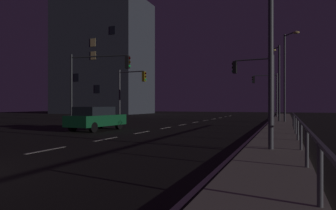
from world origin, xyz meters
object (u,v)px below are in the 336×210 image
Objects in this scene: traffic_light_far_left at (131,85)px; street_lamp_mid_block at (277,6)px; street_lamp_across_street at (287,69)px; traffic_light_near_left at (266,87)px; car at (96,118)px; traffic_light_far_center at (255,77)px; street_lamp_median at (278,76)px; building_distant at (103,58)px; traffic_light_overhead_east at (96,74)px.

traffic_light_far_left is 0.62× the size of street_lamp_mid_block.
street_lamp_across_street reaches higher than traffic_light_far_left.
traffic_light_near_left is 12.40m from street_lamp_across_street.
car is 27.23m from traffic_light_near_left.
traffic_light_near_left is 1.10× the size of traffic_light_far_left.
traffic_light_far_center is 0.63× the size of street_lamp_mid_block.
street_lamp_across_street is at bearing -78.42° from traffic_light_near_left.
street_lamp_median is (-0.78, 1.35, -0.48)m from street_lamp_across_street.
street_lamp_across_street is 19.32m from street_lamp_mid_block.
traffic_light_far_left is 20.93m from street_lamp_mid_block.
traffic_light_near_left is 0.25× the size of building_distant.
traffic_light_far_center is 0.23× the size of building_distant.
street_lamp_median is at bearing 20.73° from traffic_light_far_left.
traffic_light_overhead_east reaches higher than traffic_light_far_center.
traffic_light_overhead_east is 0.67× the size of street_lamp_mid_block.
car is 18.22m from street_lamp_across_street.
traffic_light_overhead_east is 40.76m from building_distant.
traffic_light_far_center is 0.72× the size of street_lamp_median.
street_lamp_median is 0.32× the size of building_distant.
street_lamp_mid_block reaches higher than traffic_light_near_left.
building_distant is at bearing 122.21° from traffic_light_overhead_east.
car is at bearing -55.62° from traffic_light_overhead_east.
building_distant is (-34.76, 42.82, 6.26)m from street_lamp_mid_block.
traffic_light_near_left is 35.29m from building_distant.
street_lamp_mid_block is 0.37× the size of building_distant.
traffic_light_near_left is at bearing 93.92° from street_lamp_mid_block.
street_lamp_mid_block is 55.51m from building_distant.
street_lamp_median reaches higher than traffic_light_far_center.
traffic_light_far_center is (11.95, -2.36, 0.22)m from traffic_light_far_left.
traffic_light_far_left is 14.80m from street_lamp_across_street.
street_lamp_mid_block is at bearing -33.60° from traffic_light_overhead_east.
traffic_light_near_left is at bearing 101.58° from street_lamp_across_street.
traffic_light_overhead_east is at bearing 146.40° from street_lamp_mid_block.
street_lamp_mid_block is (13.92, -15.57, 1.47)m from traffic_light_far_left.
street_lamp_across_street is (11.77, 13.27, 4.19)m from car.
street_lamp_mid_block is 1.14× the size of street_lamp_median.
traffic_light_far_left is 0.71× the size of street_lamp_median.
traffic_light_far_center is at bearing -89.41° from traffic_light_near_left.
street_lamp_median reaches higher than traffic_light_near_left.
street_lamp_across_street is 0.97× the size of street_lamp_mid_block.
traffic_light_near_left is at bearing 90.59° from traffic_light_far_center.
street_lamp_mid_block reaches higher than street_lamp_median.
traffic_light_near_left is at bearing 63.52° from traffic_light_overhead_east.
building_distant is (-20.85, 27.25, 7.73)m from traffic_light_far_left.
traffic_light_far_left is at bearing 131.80° from street_lamp_mid_block.
traffic_light_overhead_east is at bearing -137.69° from street_lamp_median.
car is 4.72m from traffic_light_overhead_east.
street_lamp_median reaches higher than car.
traffic_light_far_left is 35.17m from building_distant.
building_distant is at bearing 137.92° from traffic_light_far_center.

